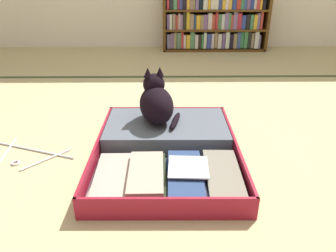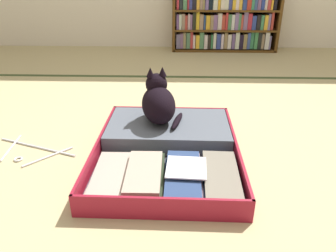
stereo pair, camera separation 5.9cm
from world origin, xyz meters
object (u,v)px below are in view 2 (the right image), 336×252
at_px(clothes_hanger, 31,151).
at_px(bookshelf, 225,21).
at_px(open_suitcase, 168,147).
at_px(black_cat, 158,102).

bearing_deg(clothes_hanger, bookshelf, 61.65).
distance_m(bookshelf, clothes_hanger, 2.60).
height_order(open_suitcase, black_cat, black_cat).
distance_m(bookshelf, open_suitcase, 2.35).
relative_size(bookshelf, black_cat, 3.83).
distance_m(bookshelf, black_cat, 2.17).
bearing_deg(bookshelf, open_suitcase, -103.27).
height_order(black_cat, clothes_hanger, black_cat).
xyz_separation_m(black_cat, clothes_hanger, (-0.63, -0.18, -0.20)).
bearing_deg(bookshelf, clothes_hanger, -118.35).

